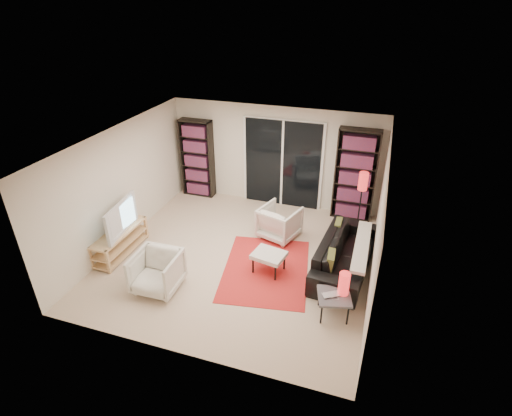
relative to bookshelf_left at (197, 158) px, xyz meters
The scene contains 20 objects.
floor 3.19m from the bookshelf_left, 50.10° to the right, with size 5.00×5.00×0.00m, color beige.
wall_back 1.97m from the bookshelf_left, ahead, with size 5.00×0.02×2.40m, color beige.
wall_front 5.22m from the bookshelf_left, 68.02° to the right, with size 5.00×0.02×2.40m, color beige.
wall_left 2.41m from the bookshelf_left, 103.27° to the right, with size 0.02×5.00×2.40m, color beige.
wall_right 5.03m from the bookshelf_left, 27.66° to the right, with size 0.02×5.00×2.40m, color beige.
ceiling 3.36m from the bookshelf_left, 50.10° to the right, with size 5.00×5.00×0.02m, color white.
sliding_door 2.16m from the bookshelf_left, ahead, with size 1.92×0.08×2.16m.
bookshelf_left is the anchor object (origin of this frame).
bookshelf_right 3.85m from the bookshelf_left, ahead, with size 0.90×0.30×2.10m.
tv_stand 3.01m from the bookshelf_left, 97.13° to the right, with size 0.44×1.37×0.50m.
tv 2.93m from the bookshelf_left, 96.74° to the right, with size 1.11×0.15×0.64m, color black.
rug 3.74m from the bookshelf_left, 44.82° to the right, with size 1.56×2.11×0.01m, color red.
sofa 4.50m from the bookshelf_left, 27.14° to the right, with size 2.22×0.87×0.65m, color black.
armchair_back 2.90m from the bookshelf_left, 28.25° to the right, with size 0.75×0.77×0.70m, color silver.
armchair_front 3.81m from the bookshelf_left, 75.90° to the right, with size 0.76×0.78×0.71m, color silver.
ottoman 3.73m from the bookshelf_left, 44.40° to the right, with size 0.66×0.57×0.40m.
side_table 5.21m from the bookshelf_left, 40.40° to the right, with size 0.63×0.63×0.40m.
laptop 5.23m from the bookshelf_left, 40.81° to the right, with size 0.33×0.21×0.03m, color silver.
table_lamp 5.22m from the bookshelf_left, 38.75° to the right, with size 0.17×0.17×0.39m, color red.
floor_lamp 4.11m from the bookshelf_left, ahead, with size 0.21×0.21×1.41m.
Camera 1 is at (2.32, -6.04, 4.65)m, focal length 28.00 mm.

